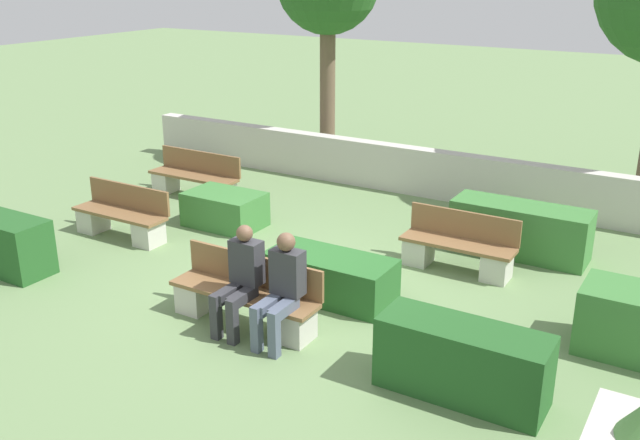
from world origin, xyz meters
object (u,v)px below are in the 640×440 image
Objects in this scene: bench_right_side at (458,250)px; bench_back at (195,180)px; bench_left_side at (122,219)px; person_seated_man at (241,275)px; bench_front at (245,299)px; person_seated_woman at (282,285)px.

bench_back is (-5.47, 0.73, 0.01)m from bench_right_side.
bench_left_side is 3.82m from person_seated_man.
bench_left_side is at bearing 158.71° from bench_front.
bench_front and bench_back have the same top height.
bench_left_side and bench_right_side have the same top height.
person_seated_man is at bearing -112.13° from bench_right_side.
person_seated_woman is (4.08, -1.48, 0.41)m from bench_left_side.
person_seated_woman is at bearing -12.72° from bench_left_side.
bench_front is at bearing -114.11° from bench_right_side.
bench_right_side is 3.41m from person_seated_man.
bench_right_side is 1.24× the size of person_seated_woman.
person_seated_man is (3.87, -3.72, 0.39)m from bench_back.
bench_front is at bearing -14.04° from bench_left_side.
bench_right_side is 0.88× the size of bench_back.
person_seated_man is 0.99× the size of person_seated_woman.
bench_front is at bearing 167.55° from person_seated_woman.
bench_right_side is 3.18m from person_seated_woman.
person_seated_woman is at bearing -12.45° from bench_front.
person_seated_man is (-1.60, -2.99, 0.40)m from bench_right_side.
bench_right_side is at bearing 61.88° from person_seated_man.
person_seated_woman reaches higher than bench_back.
bench_front is 1.51× the size of person_seated_man.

